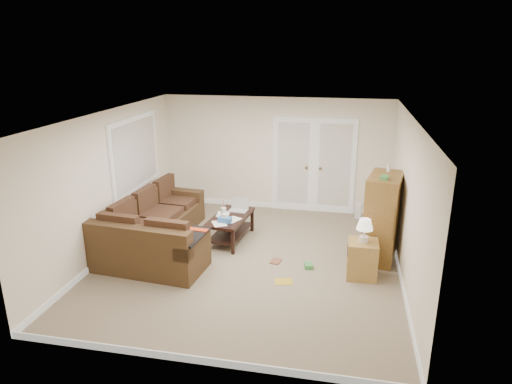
% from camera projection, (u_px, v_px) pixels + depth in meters
% --- Properties ---
extents(floor, '(5.50, 5.50, 0.00)m').
position_uv_depth(floor, '(250.00, 260.00, 7.88)').
color(floor, gray).
rests_on(floor, ground).
extents(ceiling, '(5.00, 5.50, 0.02)m').
position_uv_depth(ceiling, '(249.00, 115.00, 7.11)').
color(ceiling, white).
rests_on(ceiling, wall_back).
extents(wall_left, '(0.02, 5.50, 2.50)m').
position_uv_depth(wall_left, '(109.00, 183.00, 7.96)').
color(wall_left, white).
rests_on(wall_left, floor).
extents(wall_right, '(0.02, 5.50, 2.50)m').
position_uv_depth(wall_right, '(408.00, 201.00, 7.03)').
color(wall_right, white).
rests_on(wall_right, floor).
extents(wall_back, '(5.00, 0.02, 2.50)m').
position_uv_depth(wall_back, '(275.00, 154.00, 10.06)').
color(wall_back, white).
rests_on(wall_back, floor).
extents(wall_front, '(5.00, 0.02, 2.50)m').
position_uv_depth(wall_front, '(196.00, 268.00, 4.93)').
color(wall_front, white).
rests_on(wall_front, floor).
extents(baseboards, '(5.00, 5.50, 0.10)m').
position_uv_depth(baseboards, '(250.00, 258.00, 7.86)').
color(baseboards, silver).
rests_on(baseboards, floor).
extents(french_doors, '(1.80, 0.05, 2.13)m').
position_uv_depth(french_doors, '(313.00, 166.00, 9.93)').
color(french_doors, silver).
rests_on(french_doors, floor).
extents(window_left, '(0.05, 1.92, 1.42)m').
position_uv_depth(window_left, '(135.00, 154.00, 8.80)').
color(window_left, silver).
rests_on(window_left, wall_left).
extents(sectional_sofa, '(1.95, 2.97, 0.87)m').
position_uv_depth(sectional_sofa, '(154.00, 232.00, 8.19)').
color(sectional_sofa, '#49331C').
rests_on(sectional_sofa, floor).
extents(coffee_table, '(0.72, 1.25, 0.82)m').
position_uv_depth(coffee_table, '(231.00, 227.00, 8.63)').
color(coffee_table, black).
rests_on(coffee_table, floor).
extents(tv_armoire, '(0.69, 1.02, 1.61)m').
position_uv_depth(tv_armoire, '(382.00, 217.00, 7.76)').
color(tv_armoire, brown).
rests_on(tv_armoire, floor).
extents(side_cabinet, '(0.47, 0.47, 0.98)m').
position_uv_depth(side_cabinet, '(362.00, 256.00, 7.23)').
color(side_cabinet, '#A47C3C').
rests_on(side_cabinet, floor).
extents(space_heater, '(0.16, 0.15, 0.33)m').
position_uv_depth(space_heater, '(358.00, 211.00, 9.76)').
color(space_heater, white).
rests_on(space_heater, floor).
extents(floor_magazine, '(0.32, 0.28, 0.01)m').
position_uv_depth(floor_magazine, '(283.00, 282.00, 7.17)').
color(floor_magazine, gold).
rests_on(floor_magazine, floor).
extents(floor_greenbox, '(0.17, 0.20, 0.07)m').
position_uv_depth(floor_greenbox, '(308.00, 266.00, 7.61)').
color(floor_greenbox, '#3E8941').
rests_on(floor_greenbox, floor).
extents(floor_book, '(0.20, 0.25, 0.02)m').
position_uv_depth(floor_book, '(271.00, 260.00, 7.86)').
color(floor_book, brown).
rests_on(floor_book, floor).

